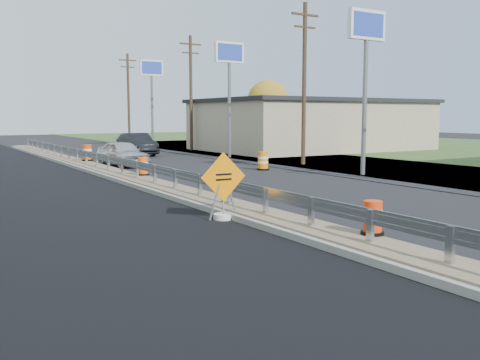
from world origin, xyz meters
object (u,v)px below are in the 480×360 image
barrel_shoulder_mid (146,147)px  car_silver (123,153)px  caution_sign (223,203)px  barrel_median_mid (143,167)px  barrel_median_near (373,218)px  car_dark_mid (137,144)px  barrel_median_far (87,153)px  barrel_shoulder_near (263,161)px

barrel_shoulder_mid → car_silver: car_silver is taller
caution_sign → barrel_median_mid: size_ratio=2.36×
barrel_median_near → barrel_median_mid: 14.22m
barrel_median_near → car_silver: size_ratio=0.18×
barrel_median_mid → car_dark_mid: bearing=70.5°
barrel_median_far → barrel_shoulder_near: bearing=-48.4°
barrel_shoulder_near → barrel_median_far: bearing=131.6°
barrel_shoulder_near → barrel_median_near: bearing=-115.3°
barrel_median_far → caution_sign: bearing=-94.4°
caution_sign → car_silver: caution_sign is taller
caution_sign → barrel_median_near: (1.45, -4.30, 0.12)m
caution_sign → barrel_median_near: caution_sign is taller
barrel_median_far → barrel_shoulder_near: 10.83m
barrel_median_far → car_dark_mid: bearing=47.8°
barrel_median_near → barrel_shoulder_near: bearing=64.7°
barrel_shoulder_near → barrel_median_mid: bearing=-172.3°
barrel_median_mid → car_dark_mid: 15.81m
barrel_shoulder_mid → barrel_median_far: bearing=-132.9°
barrel_median_far → car_silver: bearing=-50.8°
barrel_median_far → barrel_median_mid: bearing=-90.0°
barrel_median_far → barrel_shoulder_near: barrel_median_far is taller
barrel_shoulder_near → barrel_shoulder_mid: 15.06m
car_silver → barrel_median_far: bearing=122.9°
barrel_shoulder_near → barrel_shoulder_mid: barrel_shoulder_mid is taller
barrel_median_near → barrel_shoulder_near: barrel_median_near is taller
barrel_median_far → car_dark_mid: 7.88m
barrel_median_near → barrel_shoulder_near: size_ratio=0.79×
barrel_median_mid → caution_sign: bearing=-98.3°
caution_sign → barrel_shoulder_mid: (7.90, 25.94, -0.00)m
car_silver → car_dark_mid: size_ratio=0.87×
barrel_median_mid → barrel_shoulder_near: (7.19, 0.97, -0.15)m
caution_sign → car_dark_mid: (6.74, 24.82, 0.33)m
barrel_median_near → barrel_shoulder_mid: (6.45, 30.23, -0.12)m
car_dark_mid → barrel_median_mid: bearing=-107.4°
caution_sign → car_silver: (2.98, 17.12, 0.25)m
barrel_median_near → barrel_median_far: (0.00, 23.28, 0.09)m
caution_sign → barrel_median_near: size_ratio=2.46×
caution_sign → barrel_median_mid: bearing=84.1°
barrel_median_near → barrel_shoulder_mid: size_ratio=0.77×
barrel_median_mid → car_silver: (1.53, 7.19, 0.12)m
car_silver → car_dark_mid: 8.57m
caution_sign → barrel_median_mid: (1.45, 9.92, 0.13)m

